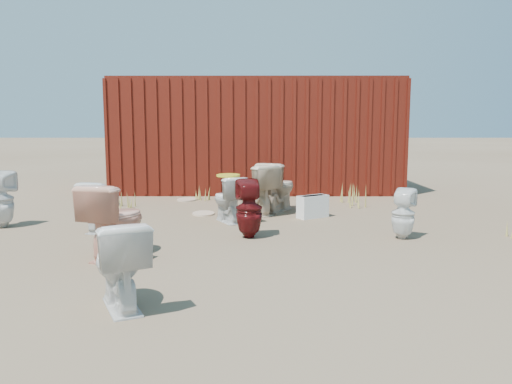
{
  "coord_description": "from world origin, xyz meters",
  "views": [
    {
      "loc": [
        0.02,
        -6.0,
        1.44
      ],
      "look_at": [
        0.0,
        0.6,
        0.55
      ],
      "focal_mm": 35.0,
      "sensor_mm": 36.0,
      "label": 1
    }
  ],
  "objects_px": {
    "toilet_back_a": "(0,200)",
    "toilet_back_yellowlid": "(228,199)",
    "toilet_back_beige_right": "(277,187)",
    "toilet_front_a": "(102,206)",
    "toilet_back_beige_left": "(254,190)",
    "toilet_front_c": "(119,264)",
    "shipping_container": "(257,136)",
    "toilet_front_pink": "(115,220)",
    "toilet_back_e": "(403,214)",
    "toilet_front_maroon": "(249,209)",
    "loose_tank": "(313,207)"
  },
  "relations": [
    {
      "from": "toilet_back_a",
      "to": "toilet_back_yellowlid",
      "type": "height_order",
      "value": "toilet_back_a"
    },
    {
      "from": "toilet_back_beige_right",
      "to": "toilet_back_yellowlid",
      "type": "xyz_separation_m",
      "value": [
        -0.77,
        -0.98,
        -0.07
      ]
    },
    {
      "from": "toilet_front_a",
      "to": "toilet_back_beige_left",
      "type": "xyz_separation_m",
      "value": [
        2.07,
        1.26,
        0.06
      ]
    },
    {
      "from": "toilet_front_c",
      "to": "toilet_back_beige_right",
      "type": "relative_size",
      "value": 0.87
    },
    {
      "from": "shipping_container",
      "to": "toilet_front_pink",
      "type": "height_order",
      "value": "shipping_container"
    },
    {
      "from": "toilet_back_beige_right",
      "to": "shipping_container",
      "type": "bearing_deg",
      "value": -55.47
    },
    {
      "from": "toilet_back_e",
      "to": "toilet_front_maroon",
      "type": "bearing_deg",
      "value": 28.95
    },
    {
      "from": "toilet_front_a",
      "to": "toilet_front_c",
      "type": "xyz_separation_m",
      "value": [
        1.04,
        -2.89,
        0.01
      ]
    },
    {
      "from": "toilet_back_yellowlid",
      "to": "toilet_back_e",
      "type": "distance_m",
      "value": 2.53
    },
    {
      "from": "toilet_back_beige_left",
      "to": "toilet_back_beige_right",
      "type": "distance_m",
      "value": 0.52
    },
    {
      "from": "toilet_front_pink",
      "to": "toilet_back_beige_right",
      "type": "bearing_deg",
      "value": -104.74
    },
    {
      "from": "toilet_back_beige_left",
      "to": "toilet_back_beige_right",
      "type": "relative_size",
      "value": 0.99
    },
    {
      "from": "shipping_container",
      "to": "loose_tank",
      "type": "relative_size",
      "value": 12.0
    },
    {
      "from": "toilet_front_c",
      "to": "toilet_back_e",
      "type": "distance_m",
      "value": 3.81
    },
    {
      "from": "toilet_front_maroon",
      "to": "toilet_back_yellowlid",
      "type": "distance_m",
      "value": 1.09
    },
    {
      "from": "toilet_front_pink",
      "to": "shipping_container",
      "type": "bearing_deg",
      "value": -86.97
    },
    {
      "from": "toilet_front_a",
      "to": "loose_tank",
      "type": "height_order",
      "value": "toilet_front_a"
    },
    {
      "from": "toilet_front_maroon",
      "to": "loose_tank",
      "type": "bearing_deg",
      "value": -134.66
    },
    {
      "from": "toilet_front_c",
      "to": "toilet_front_maroon",
      "type": "height_order",
      "value": "toilet_front_maroon"
    },
    {
      "from": "toilet_back_beige_left",
      "to": "toilet_front_maroon",
      "type": "bearing_deg",
      "value": 52.01
    },
    {
      "from": "toilet_front_c",
      "to": "toilet_front_maroon",
      "type": "bearing_deg",
      "value": -137.24
    },
    {
      "from": "toilet_front_c",
      "to": "toilet_back_beige_right",
      "type": "bearing_deg",
      "value": -133.27
    },
    {
      "from": "loose_tank",
      "to": "toilet_back_e",
      "type": "bearing_deg",
      "value": -88.93
    },
    {
      "from": "shipping_container",
      "to": "toilet_back_yellowlid",
      "type": "xyz_separation_m",
      "value": [
        -0.41,
        -3.87,
        -0.86
      ]
    },
    {
      "from": "shipping_container",
      "to": "toilet_front_pink",
      "type": "relative_size",
      "value": 7.3
    },
    {
      "from": "toilet_back_a",
      "to": "toilet_back_beige_right",
      "type": "distance_m",
      "value": 4.19
    },
    {
      "from": "toilet_back_beige_right",
      "to": "toilet_back_yellowlid",
      "type": "relative_size",
      "value": 1.2
    },
    {
      "from": "toilet_front_pink",
      "to": "loose_tank",
      "type": "distance_m",
      "value": 3.38
    },
    {
      "from": "toilet_back_beige_right",
      "to": "loose_tank",
      "type": "xyz_separation_m",
      "value": [
        0.53,
        -0.63,
        -0.24
      ]
    },
    {
      "from": "shipping_container",
      "to": "toilet_front_maroon",
      "type": "height_order",
      "value": "shipping_container"
    },
    {
      "from": "shipping_container",
      "to": "loose_tank",
      "type": "xyz_separation_m",
      "value": [
        0.88,
        -3.52,
        -1.02
      ]
    },
    {
      "from": "toilet_front_pink",
      "to": "toilet_front_c",
      "type": "distance_m",
      "value": 1.61
    },
    {
      "from": "toilet_front_a",
      "to": "toilet_back_beige_left",
      "type": "distance_m",
      "value": 2.43
    },
    {
      "from": "toilet_back_a",
      "to": "toilet_back_yellowlid",
      "type": "relative_size",
      "value": 1.16
    },
    {
      "from": "toilet_front_c",
      "to": "loose_tank",
      "type": "distance_m",
      "value": 4.34
    },
    {
      "from": "toilet_front_a",
      "to": "toilet_back_a",
      "type": "height_order",
      "value": "toilet_back_a"
    },
    {
      "from": "toilet_front_maroon",
      "to": "toilet_back_e",
      "type": "xyz_separation_m",
      "value": [
        1.96,
        -0.05,
        -0.05
      ]
    },
    {
      "from": "shipping_container",
      "to": "toilet_back_beige_left",
      "type": "relative_size",
      "value": 7.38
    },
    {
      "from": "toilet_back_a",
      "to": "toilet_back_beige_left",
      "type": "xyz_separation_m",
      "value": [
        3.57,
        1.03,
        0.01
      ]
    },
    {
      "from": "toilet_front_a",
      "to": "toilet_front_maroon",
      "type": "relative_size",
      "value": 0.92
    },
    {
      "from": "toilet_front_maroon",
      "to": "toilet_back_e",
      "type": "height_order",
      "value": "toilet_front_maroon"
    },
    {
      "from": "toilet_back_beige_left",
      "to": "toilet_back_e",
      "type": "height_order",
      "value": "toilet_back_beige_left"
    },
    {
      "from": "toilet_back_a",
      "to": "toilet_back_beige_left",
      "type": "relative_size",
      "value": 0.98
    },
    {
      "from": "toilet_back_beige_left",
      "to": "loose_tank",
      "type": "height_order",
      "value": "toilet_back_beige_left"
    },
    {
      "from": "toilet_front_a",
      "to": "toilet_back_beige_left",
      "type": "bearing_deg",
      "value": -134.72
    },
    {
      "from": "toilet_front_pink",
      "to": "toilet_back_e",
      "type": "xyz_separation_m",
      "value": [
        3.41,
        0.9,
        -0.09
      ]
    },
    {
      "from": "toilet_back_beige_right",
      "to": "toilet_front_maroon",
      "type": "bearing_deg",
      "value": 105.19
    },
    {
      "from": "shipping_container",
      "to": "toilet_front_c",
      "type": "xyz_separation_m",
      "value": [
        -1.06,
        -7.4,
        -0.84
      ]
    },
    {
      "from": "toilet_back_beige_right",
      "to": "toilet_front_pink",
      "type": "bearing_deg",
      "value": 85.09
    },
    {
      "from": "toilet_front_a",
      "to": "toilet_front_pink",
      "type": "height_order",
      "value": "toilet_front_pink"
    }
  ]
}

